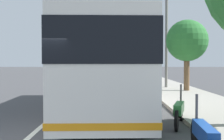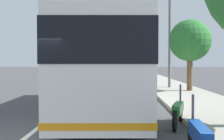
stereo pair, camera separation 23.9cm
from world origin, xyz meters
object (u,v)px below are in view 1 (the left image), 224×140
Objects in this scene: roadside_tree_mid_block at (187,41)px; car_side_street at (92,70)px; car_ahead_same_lane at (110,70)px; coach_bus at (104,64)px; motorcycle_nearest_curb at (179,111)px; utility_pole at (166,43)px; motorcycle_mid_row at (205,137)px; car_far_distant at (85,71)px; car_behind_bus at (115,69)px.

car_side_street is at bearing 17.07° from roadside_tree_mid_block.
car_side_street reaches higher than car_ahead_same_lane.
coach_bus is 3.90m from motorcycle_nearest_curb.
utility_pole is (11.76, -1.82, 2.98)m from motorcycle_nearest_curb.
motorcycle_mid_row is 0.50× the size of car_far_distant.
motorcycle_mid_row is 0.59× the size of car_ahead_same_lane.
coach_bus is at bearing -177.67° from car_behind_bus.
coach_bus reaches higher than car_far_distant.
roadside_tree_mid_block is at bearing 2.42° from motorcycle_nearest_curb.
car_side_street is at bearing 16.76° from utility_pole.
motorcycle_mid_row is (-5.68, -2.27, -1.46)m from coach_bus.
motorcycle_mid_row is 33.35m from car_far_distant.
car_behind_bus is 0.93× the size of roadside_tree_mid_block.
motorcycle_nearest_curb is (-2.62, -2.48, -1.47)m from coach_bus.
utility_pole is (14.81, -2.04, 2.96)m from motorcycle_mid_row.
motorcycle_nearest_curb is at bearing 171.18° from utility_pole.
car_side_street reaches higher than motorcycle_nearest_curb.
car_far_distant is 1.05× the size of car_behind_bus.
motorcycle_mid_row is 13.09m from roadside_tree_mid_block.
utility_pole is at bearing 9.74° from motorcycle_nearest_curb.
car_ahead_same_lane is 29.13m from roadside_tree_mid_block.
roadside_tree_mid_block is (12.42, -2.92, 2.91)m from motorcycle_mid_row.
car_side_street is (34.79, 3.42, -1.21)m from coach_bus.
utility_pole reaches higher than motorcycle_nearest_curb.
motorcycle_mid_row is 0.49× the size of roadside_tree_mid_block.
car_ahead_same_lane is at bearing 11.04° from roadside_tree_mid_block.
car_side_street is 7.68m from car_far_distant.
car_far_distant reaches higher than motorcycle_nearest_curb.
motorcycle_mid_row is 15.24m from utility_pole.
utility_pole is (-26.08, -4.67, 2.76)m from car_ahead_same_lane.
car_behind_bus reaches higher than car_ahead_same_lane.
roadside_tree_mid_block is 0.70× the size of utility_pole.
car_ahead_same_lane is (35.21, 0.36, -1.25)m from coach_bus.
car_side_street is (37.42, 5.90, 0.27)m from motorcycle_nearest_curb.
utility_pole is at bearing -3.69° from motorcycle_mid_row.
car_ahead_same_lane is 3.09m from car_side_street.
motorcycle_mid_row is at bearing 166.76° from roadside_tree_mid_block.
car_behind_bus is at bearing 6.64° from utility_pole.
utility_pole is (-25.66, -7.73, 2.71)m from car_side_street.
car_side_street is at bearing -179.55° from car_far_distant.
car_far_distant is at bearing 158.67° from car_ahead_same_lane.
coach_bus reaches higher than car_behind_bus.
motorcycle_nearest_curb is 0.42× the size of roadside_tree_mid_block.
roadside_tree_mid_block reaches higher than coach_bus.
car_behind_bus is at bearing -6.41° from car_ahead_same_lane.
car_ahead_same_lane is at bearing 22.87° from motorcycle_nearest_curb.
roadside_tree_mid_block reaches higher than motorcycle_nearest_curb.
car_side_street is 1.00× the size of car_far_distant.
motorcycle_mid_row is 40.98m from car_ahead_same_lane.
coach_bus is 2.32× the size of car_far_distant.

